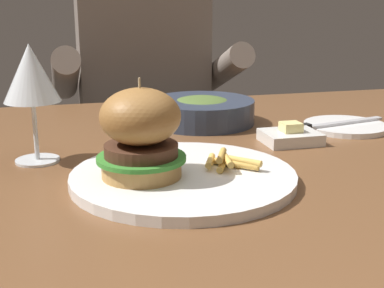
{
  "coord_description": "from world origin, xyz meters",
  "views": [
    {
      "loc": [
        -0.21,
        -0.78,
        0.98
      ],
      "look_at": [
        -0.03,
        -0.09,
        0.78
      ],
      "focal_mm": 50.0,
      "sensor_mm": 36.0,
      "label": 1
    }
  ],
  "objects_px": {
    "bread_plate": "(345,126)",
    "soup_bowl": "(202,110)",
    "burger_sandwich": "(141,133)",
    "diner_person": "(144,141)",
    "wine_glass": "(31,76)",
    "main_plate": "(183,177)",
    "table_knife": "(324,125)",
    "butter_dish": "(290,136)"
  },
  "relations": [
    {
      "from": "diner_person",
      "to": "burger_sandwich",
      "type": "bearing_deg",
      "value": -99.59
    },
    {
      "from": "burger_sandwich",
      "to": "wine_glass",
      "type": "distance_m",
      "value": 0.21
    },
    {
      "from": "burger_sandwich",
      "to": "butter_dish",
      "type": "bearing_deg",
      "value": 27.94
    },
    {
      "from": "main_plate",
      "to": "butter_dish",
      "type": "distance_m",
      "value": 0.27
    },
    {
      "from": "burger_sandwich",
      "to": "butter_dish",
      "type": "height_order",
      "value": "burger_sandwich"
    },
    {
      "from": "wine_glass",
      "to": "butter_dish",
      "type": "bearing_deg",
      "value": 0.17
    },
    {
      "from": "butter_dish",
      "to": "diner_person",
      "type": "xyz_separation_m",
      "value": [
        -0.14,
        0.72,
        -0.19
      ]
    },
    {
      "from": "soup_bowl",
      "to": "main_plate",
      "type": "bearing_deg",
      "value": -109.76
    },
    {
      "from": "wine_glass",
      "to": "soup_bowl",
      "type": "xyz_separation_m",
      "value": [
        0.31,
        0.18,
        -0.11
      ]
    },
    {
      "from": "wine_glass",
      "to": "main_plate",
      "type": "bearing_deg",
      "value": -37.04
    },
    {
      "from": "main_plate",
      "to": "diner_person",
      "type": "xyz_separation_m",
      "value": [
        0.09,
        0.87,
        -0.18
      ]
    },
    {
      "from": "butter_dish",
      "to": "soup_bowl",
      "type": "distance_m",
      "value": 0.21
    },
    {
      "from": "butter_dish",
      "to": "main_plate",
      "type": "bearing_deg",
      "value": -146.79
    },
    {
      "from": "wine_glass",
      "to": "diner_person",
      "type": "xyz_separation_m",
      "value": [
        0.28,
        0.72,
        -0.31
      ]
    },
    {
      "from": "soup_bowl",
      "to": "diner_person",
      "type": "bearing_deg",
      "value": 92.99
    },
    {
      "from": "main_plate",
      "to": "table_knife",
      "type": "distance_m",
      "value": 0.38
    },
    {
      "from": "main_plate",
      "to": "wine_glass",
      "type": "relative_size",
      "value": 1.72
    },
    {
      "from": "bread_plate",
      "to": "soup_bowl",
      "type": "xyz_separation_m",
      "value": [
        -0.25,
        0.11,
        0.02
      ]
    },
    {
      "from": "main_plate",
      "to": "soup_bowl",
      "type": "distance_m",
      "value": 0.35
    },
    {
      "from": "main_plate",
      "to": "table_knife",
      "type": "bearing_deg",
      "value": 32.45
    },
    {
      "from": "table_knife",
      "to": "diner_person",
      "type": "relative_size",
      "value": 0.2
    },
    {
      "from": "bread_plate",
      "to": "soup_bowl",
      "type": "distance_m",
      "value": 0.28
    },
    {
      "from": "diner_person",
      "to": "bread_plate",
      "type": "bearing_deg",
      "value": -66.84
    },
    {
      "from": "main_plate",
      "to": "diner_person",
      "type": "relative_size",
      "value": 0.26
    },
    {
      "from": "wine_glass",
      "to": "burger_sandwich",
      "type": "bearing_deg",
      "value": -47.41
    },
    {
      "from": "burger_sandwich",
      "to": "diner_person",
      "type": "height_order",
      "value": "diner_person"
    },
    {
      "from": "bread_plate",
      "to": "table_knife",
      "type": "distance_m",
      "value": 0.05
    },
    {
      "from": "table_knife",
      "to": "main_plate",
      "type": "bearing_deg",
      "value": -147.55
    },
    {
      "from": "bread_plate",
      "to": "butter_dish",
      "type": "relative_size",
      "value": 1.66
    },
    {
      "from": "burger_sandwich",
      "to": "bread_plate",
      "type": "xyz_separation_m",
      "value": [
        0.43,
        0.22,
        -0.07
      ]
    },
    {
      "from": "burger_sandwich",
      "to": "butter_dish",
      "type": "relative_size",
      "value": 1.39
    },
    {
      "from": "burger_sandwich",
      "to": "table_knife",
      "type": "xyz_separation_m",
      "value": [
        0.38,
        0.2,
        -0.06
      ]
    },
    {
      "from": "table_knife",
      "to": "butter_dish",
      "type": "xyz_separation_m",
      "value": [
        -0.09,
        -0.06,
        -0.0
      ]
    },
    {
      "from": "main_plate",
      "to": "table_knife",
      "type": "relative_size",
      "value": 1.32
    },
    {
      "from": "main_plate",
      "to": "burger_sandwich",
      "type": "bearing_deg",
      "value": -177.65
    },
    {
      "from": "table_knife",
      "to": "diner_person",
      "type": "height_order",
      "value": "diner_person"
    },
    {
      "from": "butter_dish",
      "to": "burger_sandwich",
      "type": "bearing_deg",
      "value": -152.06
    },
    {
      "from": "bread_plate",
      "to": "diner_person",
      "type": "distance_m",
      "value": 0.73
    },
    {
      "from": "main_plate",
      "to": "wine_glass",
      "type": "bearing_deg",
      "value": 142.96
    },
    {
      "from": "wine_glass",
      "to": "bread_plate",
      "type": "bearing_deg",
      "value": 6.81
    },
    {
      "from": "table_knife",
      "to": "soup_bowl",
      "type": "bearing_deg",
      "value": 148.01
    },
    {
      "from": "main_plate",
      "to": "bread_plate",
      "type": "height_order",
      "value": "main_plate"
    }
  ]
}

